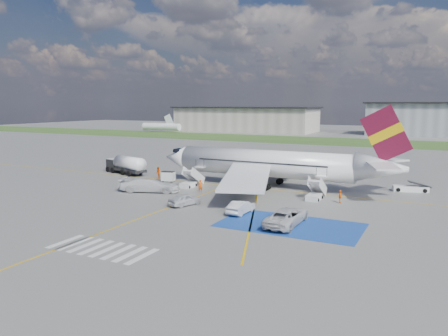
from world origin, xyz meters
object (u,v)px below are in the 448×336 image
at_px(car_silver_a, 185,200).
at_px(car_silver_b, 241,207).
at_px(airliner, 274,164).
at_px(van_white_a, 287,214).
at_px(belt_loader, 411,189).
at_px(van_white_b, 150,183).
at_px(gpu_cart, 168,177).
at_px(fuel_tanker, 126,166).

distance_m(car_silver_a, car_silver_b, 7.57).
height_order(airliner, van_white_a, airliner).
distance_m(belt_loader, van_white_b, 35.99).
height_order(car_silver_a, van_white_b, van_white_b).
height_order(airliner, gpu_cart, airliner).
bearing_deg(fuel_tanker, belt_loader, 24.95).
relative_size(belt_loader, car_silver_b, 1.16).
height_order(fuel_tanker, car_silver_b, fuel_tanker).
distance_m(airliner, belt_loader, 19.09).
height_order(car_silver_a, car_silver_b, car_silver_b).
bearing_deg(fuel_tanker, car_silver_a, -18.14).
distance_m(belt_loader, car_silver_a, 31.59).
bearing_deg(car_silver_a, gpu_cart, -29.38).
bearing_deg(belt_loader, van_white_a, -127.21).
height_order(belt_loader, car_silver_b, belt_loader).
height_order(gpu_cart, car_silver_a, gpu_cart).
relative_size(car_silver_a, van_white_a, 0.71).
relative_size(belt_loader, van_white_b, 0.82).
relative_size(fuel_tanker, car_silver_a, 2.24).
bearing_deg(car_silver_a, belt_loader, -118.12).
relative_size(airliner, car_silver_a, 8.86).
distance_m(fuel_tanker, belt_loader, 45.21).
bearing_deg(car_silver_a, van_white_a, -170.12).
bearing_deg(car_silver_b, van_white_b, -14.88).
xyz_separation_m(fuel_tanker, car_silver_b, (28.98, -15.70, -0.57)).
xyz_separation_m(airliner, fuel_tanker, (-26.84, -0.24, -2.09)).
bearing_deg(belt_loader, van_white_b, -167.00).
bearing_deg(gpu_cart, belt_loader, 2.13).
relative_size(gpu_cart, car_silver_a, 0.52).
distance_m(gpu_cart, car_silver_b, 22.25).
bearing_deg(belt_loader, car_silver_b, -140.64).
height_order(fuel_tanker, car_silver_a, fuel_tanker).
relative_size(car_silver_a, car_silver_b, 0.94).
xyz_separation_m(airliner, van_white_a, (8.09, -17.87, -2.29)).
height_order(belt_loader, car_silver_a, belt_loader).
height_order(belt_loader, van_white_b, van_white_b).
distance_m(fuel_tanker, gpu_cart, 11.14).
bearing_deg(car_silver_b, van_white_a, 164.61).
bearing_deg(car_silver_b, fuel_tanker, -25.92).
height_order(belt_loader, van_white_a, van_white_a).
bearing_deg(car_silver_a, airliner, -89.57).
distance_m(car_silver_a, van_white_a, 13.70).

